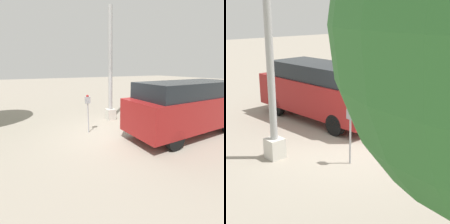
{
  "view_description": "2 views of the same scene",
  "coord_description": "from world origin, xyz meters",
  "views": [
    {
      "loc": [
        -3.06,
        -5.87,
        2.57
      ],
      "look_at": [
        -0.19,
        -0.6,
        1.04
      ],
      "focal_mm": 28.0,
      "sensor_mm": 36.0,
      "label": 1
    },
    {
      "loc": [
        -6.44,
        6.42,
        3.82
      ],
      "look_at": [
        -0.04,
        0.3,
        1.23
      ],
      "focal_mm": 55.0,
      "sensor_mm": 36.0,
      "label": 2
    }
  ],
  "objects": [
    {
      "name": "parking_meter_near",
      "position": [
        -0.68,
        0.48,
        1.14
      ],
      "size": [
        0.21,
        0.13,
        1.55
      ],
      "rotation": [
        0.0,
        0.0,
        -0.11
      ],
      "color": "#9E9EA3",
      "rests_on": "ground"
    },
    {
      "name": "lamp_post",
      "position": [
        0.97,
        1.7,
        1.92
      ],
      "size": [
        0.44,
        0.44,
        5.25
      ],
      "color": "beige",
      "rests_on": "ground"
    },
    {
      "name": "parked_van",
      "position": [
        2.7,
        -1.48,
        1.13
      ],
      "size": [
        5.16,
        1.94,
        2.07
      ],
      "rotation": [
        0.0,
        0.0,
        0.02
      ],
      "color": "maroon",
      "rests_on": "ground"
    },
    {
      "name": "ground_plane",
      "position": [
        0.0,
        0.0,
        0.0
      ],
      "size": [
        80.0,
        80.0,
        0.0
      ],
      "primitive_type": "plane",
      "color": "gray"
    }
  ]
}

